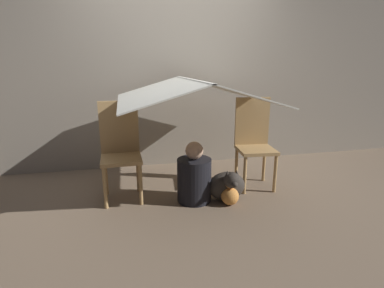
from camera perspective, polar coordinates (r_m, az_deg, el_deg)
ground_plane at (r=3.14m, az=0.54°, el=-10.16°), size 8.80×8.80×0.00m
wall_back at (r=4.00m, az=-3.46°, el=13.71°), size 7.00×0.05×2.50m
chair_left at (r=3.09m, az=-13.47°, el=-0.68°), size 0.40×0.40×0.98m
chair_right at (r=3.39m, az=11.74°, el=0.79°), size 0.43×0.43×0.98m
sheet_canopy at (r=2.98m, az=0.00°, el=10.22°), size 1.44×1.50×0.22m
person_front at (r=2.99m, az=0.43°, el=-6.36°), size 0.34×0.34×0.61m
dog at (r=3.04m, az=6.73°, el=-7.76°), size 0.38×0.37×0.37m
plush_toy at (r=2.98m, az=7.25°, el=-9.40°), size 0.18×0.18×0.28m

